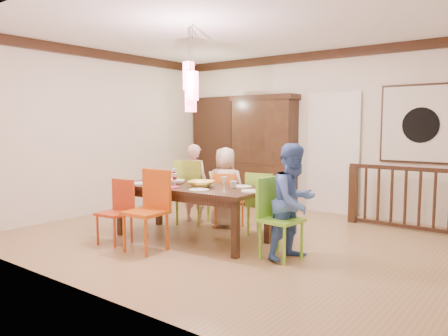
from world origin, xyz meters
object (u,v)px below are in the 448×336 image
Objects in this scene: chair_end_right at (281,213)px; person_end_right at (294,202)px; person_far_mid at (225,187)px; balustrade at (420,198)px; dining_table at (191,192)px; person_far_left at (194,183)px; china_hutch at (264,151)px; chair_far_left at (193,187)px.

chair_end_right is 0.20m from person_end_right.
person_far_mid is 0.91× the size of person_end_right.
chair_end_right is 2.60m from balustrade.
chair_end_right is 0.70× the size of person_end_right.
dining_table is 1.58× the size of person_end_right.
person_far_left is at bearing 74.04° from chair_end_right.
person_end_right is (-0.84, -2.33, 0.19)m from balustrade.
person_far_mid is (-1.50, 0.88, 0.07)m from chair_end_right.
china_hutch is (-1.98, 2.76, 0.53)m from chair_end_right.
person_far_left is at bearing -21.44° from person_far_mid.
balustrade is (2.40, 2.39, -0.17)m from dining_table.
balustrade is (0.96, 2.41, -0.05)m from chair_end_right.
dining_table is 2.26× the size of chair_end_right.
person_far_mid is (0.48, -1.88, -0.46)m from china_hutch.
person_far_left is (-0.70, 0.85, -0.03)m from dining_table.
person_far_mid is (-2.46, -1.53, 0.12)m from balustrade.
chair_end_right is at bearing 142.03° from person_far_left.
dining_table is 2.82m from china_hutch.
china_hutch is 1.73× the size of person_far_mid.
chair_far_left is 0.58m from person_far_mid.
person_far_left is 0.63m from person_far_mid.
china_hutch reaches higher than balustrade.
person_end_right is at bearing -49.94° from chair_end_right.
dining_table is 1.75× the size of person_far_mid.
china_hutch reaches higher than chair_far_left.
chair_end_right is 3.44m from china_hutch.
china_hutch is (-0.54, 2.73, 0.41)m from dining_table.
chair_far_left is (-0.63, 0.74, -0.07)m from dining_table.
chair_far_left is 2.06m from china_hutch.
person_end_right is at bearing -1.27° from dining_table.
person_far_left is at bearing -74.82° from chair_far_left.
person_far_left is at bearing 125.96° from dining_table.
person_far_mid is at bearing -75.65° from china_hutch.
chair_far_left reaches higher than balustrade.
chair_far_left is 3.45m from balustrade.
dining_table is 0.86m from person_far_mid.
china_hutch is at bearing -97.35° from person_far_mid.
china_hutch is 1.00× the size of balustrade.
chair_end_right is 1.74m from person_far_mid.
chair_far_left is 2.20m from chair_end_right.
chair_end_right is at bearing -4.30° from dining_table.
china_hutch is 1.99m from person_far_mid.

